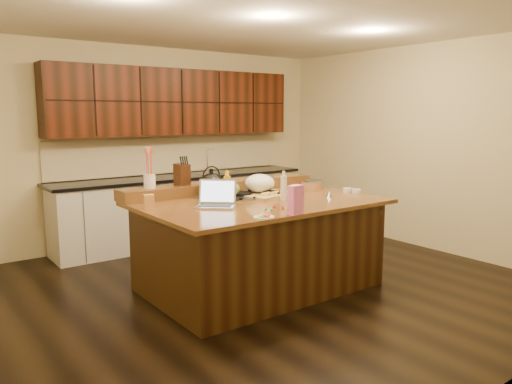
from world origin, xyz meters
TOP-DOWN VIEW (x-y plane):
  - room at (0.00, 0.00)m, footprint 5.52×5.02m
  - island at (0.00, 0.00)m, footprint 2.40×1.60m
  - back_ledge at (0.00, 0.70)m, footprint 2.40×0.30m
  - cooktop at (0.00, 0.30)m, footprint 0.92×0.52m
  - back_counter at (0.30, 2.23)m, footprint 3.70×0.66m
  - kettle at (-0.30, 0.43)m, footprint 0.28×0.28m
  - green_bowl at (-0.30, 0.17)m, footprint 0.38×0.38m
  - laptop at (-0.52, -0.02)m, footprint 0.46×0.45m
  - oil_bottle at (-0.34, 0.07)m, footprint 0.07×0.07m
  - vinegar_bottle at (0.21, -0.14)m, footprint 0.08×0.08m
  - wooden_tray at (0.23, 0.26)m, footprint 0.65×0.54m
  - ramekin_a at (1.15, -0.28)m, footprint 0.13×0.13m
  - ramekin_b at (1.13, -0.15)m, footprint 0.12×0.12m
  - ramekin_c at (0.83, 0.39)m, footprint 0.13×0.13m
  - strainer_bowl at (0.95, 0.22)m, footprint 0.30×0.30m
  - kitchen_timer at (0.71, -0.29)m, footprint 0.09×0.09m
  - pink_bag at (-0.17, -0.76)m, footprint 0.15×0.10m
  - candy_plate at (-0.48, -0.71)m, footprint 0.21×0.21m
  - package_box at (-1.08, 0.27)m, footprint 0.10×0.08m
  - utensil_crock at (-0.87, 0.70)m, footprint 0.13×0.13m
  - knife_block at (-0.50, 0.70)m, footprint 0.11×0.19m
  - gumdrop_0 at (-0.05, -0.57)m, footprint 0.02×0.02m
  - gumdrop_1 at (-0.24, -0.51)m, footprint 0.02×0.02m
  - gumdrop_2 at (-0.09, -0.50)m, footprint 0.02×0.02m
  - gumdrop_3 at (-0.27, -0.46)m, footprint 0.02×0.02m
  - gumdrop_4 at (0.09, -0.56)m, footprint 0.02×0.02m
  - gumdrop_5 at (-0.05, -0.51)m, footprint 0.02×0.02m
  - gumdrop_6 at (-0.04, -0.42)m, footprint 0.02×0.02m
  - gumdrop_7 at (-0.07, -0.57)m, footprint 0.02×0.02m
  - gumdrop_8 at (-0.12, -0.52)m, footprint 0.02×0.02m
  - gumdrop_9 at (0.04, -0.61)m, footprint 0.02×0.02m
  - gumdrop_10 at (0.09, -0.54)m, footprint 0.02×0.02m
  - gumdrop_11 at (0.08, -0.46)m, footprint 0.02×0.02m
  - gumdrop_12 at (-0.12, -0.40)m, footprint 0.02×0.02m
  - gumdrop_13 at (0.03, -0.48)m, footprint 0.02×0.02m

SIDE VIEW (x-z plane):
  - island at x=0.00m, z-range 0.00..0.92m
  - candy_plate at x=-0.48m, z-range 0.92..0.93m
  - gumdrop_0 at x=-0.05m, z-range 0.92..0.94m
  - gumdrop_1 at x=-0.24m, z-range 0.92..0.94m
  - gumdrop_2 at x=-0.09m, z-range 0.92..0.94m
  - gumdrop_3 at x=-0.27m, z-range 0.92..0.94m
  - gumdrop_4 at x=0.09m, z-range 0.92..0.94m
  - gumdrop_5 at x=-0.05m, z-range 0.92..0.94m
  - gumdrop_6 at x=-0.04m, z-range 0.92..0.94m
  - gumdrop_7 at x=-0.07m, z-range 0.92..0.94m
  - gumdrop_8 at x=-0.12m, z-range 0.92..0.94m
  - gumdrop_9 at x=0.04m, z-range 0.92..0.94m
  - gumdrop_10 at x=0.09m, z-range 0.92..0.94m
  - gumdrop_11 at x=0.08m, z-range 0.92..0.94m
  - gumdrop_12 at x=-0.12m, z-range 0.92..0.94m
  - gumdrop_13 at x=0.03m, z-range 0.92..0.94m
  - cooktop at x=0.00m, z-range 0.91..0.96m
  - ramekin_a at x=1.15m, z-range 0.92..0.96m
  - ramekin_b at x=1.13m, z-range 0.92..0.96m
  - ramekin_c at x=0.83m, z-range 0.92..0.96m
  - kitchen_timer at x=0.71m, z-range 0.92..0.99m
  - strainer_bowl at x=0.95m, z-range 0.92..1.01m
  - back_ledge at x=0.00m, z-range 0.92..1.04m
  - back_counter at x=0.30m, z-range -0.22..2.18m
  - package_box at x=-1.08m, z-range 0.92..1.05m
  - laptop at x=-0.52m, z-range 0.86..1.11m
  - wooden_tray at x=0.23m, z-range 0.91..1.13m
  - vinegar_bottle at x=0.21m, z-range 0.92..1.17m
  - green_bowl at x=-0.30m, z-range 0.97..1.13m
  - pink_bag at x=-0.17m, z-range 0.92..1.18m
  - oil_bottle at x=-0.34m, z-range 0.92..1.19m
  - kettle at x=-0.30m, z-range 0.97..1.18m
  - utensil_crock at x=-0.87m, z-range 1.04..1.18m
  - knife_block at x=-0.50m, z-range 1.04..1.27m
  - room at x=0.00m, z-range -0.01..2.71m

